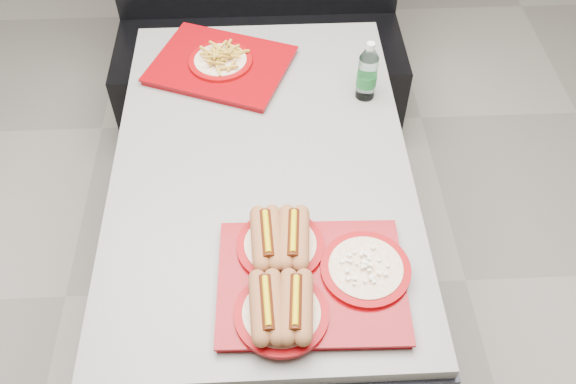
{
  "coord_description": "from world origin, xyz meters",
  "views": [
    {
      "loc": [
        0.02,
        -1.28,
        2.11
      ],
      "look_at": [
        0.07,
        -0.2,
        0.83
      ],
      "focal_mm": 38.0,
      "sensor_mm": 36.0,
      "label": 1
    }
  ],
  "objects_px": {
    "tray_near": "(304,276)",
    "water_bottle": "(367,74)",
    "diner_table": "(263,194)",
    "tray_far": "(221,62)",
    "booth_bench": "(259,40)"
  },
  "relations": [
    {
      "from": "booth_bench",
      "to": "tray_far",
      "type": "xyz_separation_m",
      "value": [
        -0.13,
        -0.65,
        0.37
      ]
    },
    {
      "from": "booth_bench",
      "to": "tray_near",
      "type": "height_order",
      "value": "booth_bench"
    },
    {
      "from": "diner_table",
      "to": "water_bottle",
      "type": "distance_m",
      "value": 0.52
    },
    {
      "from": "diner_table",
      "to": "booth_bench",
      "type": "relative_size",
      "value": 1.05
    },
    {
      "from": "tray_far",
      "to": "water_bottle",
      "type": "distance_m",
      "value": 0.52
    },
    {
      "from": "tray_near",
      "to": "tray_far",
      "type": "xyz_separation_m",
      "value": [
        -0.23,
        0.89,
        -0.01
      ]
    },
    {
      "from": "tray_far",
      "to": "water_bottle",
      "type": "bearing_deg",
      "value": -19.04
    },
    {
      "from": "booth_bench",
      "to": "water_bottle",
      "type": "distance_m",
      "value": 0.99
    },
    {
      "from": "diner_table",
      "to": "tray_near",
      "type": "relative_size",
      "value": 2.83
    },
    {
      "from": "tray_near",
      "to": "booth_bench",
      "type": "bearing_deg",
      "value": 93.73
    },
    {
      "from": "tray_near",
      "to": "water_bottle",
      "type": "bearing_deg",
      "value": 70.84
    },
    {
      "from": "tray_near",
      "to": "water_bottle",
      "type": "relative_size",
      "value": 2.36
    },
    {
      "from": "tray_far",
      "to": "water_bottle",
      "type": "xyz_separation_m",
      "value": [
        0.49,
        -0.17,
        0.07
      ]
    },
    {
      "from": "diner_table",
      "to": "tray_far",
      "type": "height_order",
      "value": "tray_far"
    },
    {
      "from": "tray_far",
      "to": "tray_near",
      "type": "bearing_deg",
      "value": -75.38
    }
  ]
}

